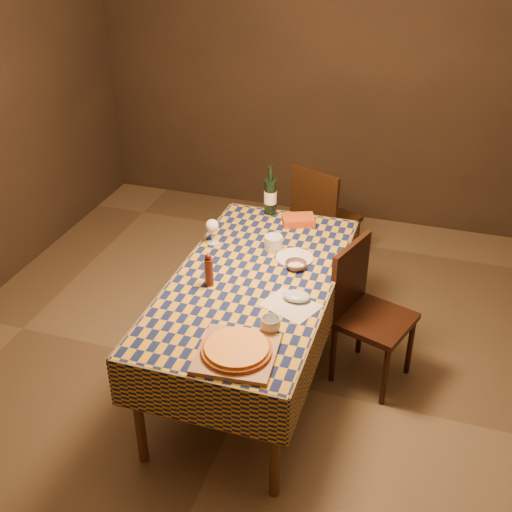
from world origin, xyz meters
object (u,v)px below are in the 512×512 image
at_px(chair_right, 364,306).
at_px(dining_table, 253,290).
at_px(cutting_board, 237,354).
at_px(white_plate, 295,258).
at_px(wine_bottle, 270,196).
at_px(bowl, 296,265).
at_px(chair_far, 322,215).
at_px(pizza, 237,349).

bearing_deg(chair_right, dining_table, -156.53).
height_order(cutting_board, white_plate, cutting_board).
height_order(cutting_board, wine_bottle, wine_bottle).
xyz_separation_m(bowl, chair_far, (-0.10, 1.22, -0.27)).
distance_m(bowl, chair_far, 1.25).
xyz_separation_m(cutting_board, bowl, (0.07, 0.89, 0.01)).
bearing_deg(cutting_board, wine_bottle, 100.46).
height_order(dining_table, chair_right, chair_right).
relative_size(dining_table, cutting_board, 4.74).
relative_size(cutting_board, chair_far, 0.42).
height_order(white_plate, chair_far, chair_far).
bearing_deg(cutting_board, pizza, -90.00).
xyz_separation_m(white_plate, chair_far, (-0.06, 1.11, -0.25)).
bearing_deg(pizza, chair_right, 62.76).
relative_size(wine_bottle, chair_far, 0.38).
bearing_deg(chair_right, chair_far, 114.76).
distance_m(chair_far, chair_right, 1.25).
bearing_deg(white_plate, chair_far, 93.15).
xyz_separation_m(dining_table, chair_right, (0.63, 0.28, -0.17)).
height_order(bowl, wine_bottle, wine_bottle).
relative_size(dining_table, pizza, 4.32).
height_order(pizza, bowl, pizza).
bearing_deg(pizza, chair_far, 90.63).
xyz_separation_m(bowl, wine_bottle, (-0.36, 0.66, 0.11)).
height_order(bowl, white_plate, bowl).
relative_size(dining_table, bowl, 14.16).
height_order(pizza, wine_bottle, wine_bottle).
height_order(cutting_board, bowl, bowl).
distance_m(pizza, chair_right, 1.13).
relative_size(cutting_board, white_plate, 1.67).
bearing_deg(cutting_board, bowl, 85.25).
bearing_deg(chair_right, wine_bottle, 143.53).
bearing_deg(dining_table, chair_far, 85.44).
distance_m(dining_table, chair_right, 0.71).
xyz_separation_m(pizza, white_plate, (0.04, 0.99, -0.03)).
bearing_deg(dining_table, cutting_board, -78.96).
height_order(pizza, chair_far, chair_far).
relative_size(cutting_board, bowl, 2.99).
distance_m(bowl, wine_bottle, 0.76).
xyz_separation_m(dining_table, chair_far, (0.11, 1.41, -0.17)).
distance_m(dining_table, white_plate, 0.35).
bearing_deg(white_plate, wine_bottle, 120.12).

